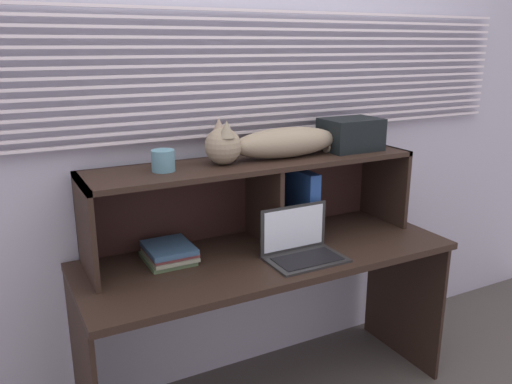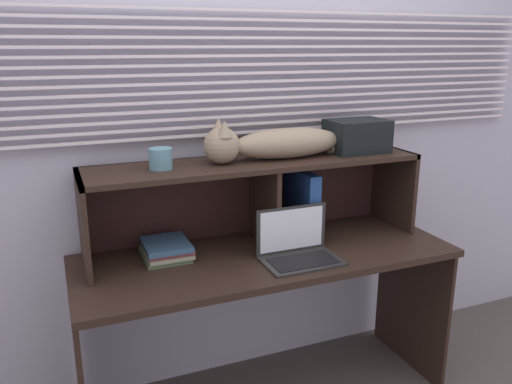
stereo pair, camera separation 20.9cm
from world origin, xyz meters
TOP-DOWN VIEW (x-y plane):
  - back_panel_with_blinds at (0.00, 0.55)m, footprint 4.40×0.08m
  - desk at (0.00, 0.21)m, footprint 1.62×0.60m
  - hutch_shelf_unit at (0.00, 0.36)m, footprint 1.47×0.34m
  - cat at (0.09, 0.33)m, footprint 0.90×0.16m
  - laptop at (0.09, 0.10)m, footprint 0.32×0.21m
  - binder_upright at (0.23, 0.33)m, footprint 0.06×0.26m
  - book_stack at (-0.41, 0.33)m, footprint 0.20×0.23m
  - small_basket at (-0.41, 0.33)m, footprint 0.09×0.09m
  - storage_box at (0.50, 0.33)m, footprint 0.27×0.19m

SIDE VIEW (x-z plane):
  - desk at x=0.00m, z-range 0.23..0.97m
  - book_stack at x=-0.41m, z-range 0.73..0.80m
  - laptop at x=0.09m, z-range 0.67..0.88m
  - binder_upright at x=0.23m, z-range 0.73..1.05m
  - hutch_shelf_unit at x=0.00m, z-range 0.82..1.20m
  - small_basket at x=-0.41m, z-range 1.11..1.20m
  - cat at x=0.09m, z-range 1.09..1.27m
  - storage_box at x=0.50m, z-range 1.11..1.26m
  - back_panel_with_blinds at x=0.00m, z-range 0.01..2.51m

